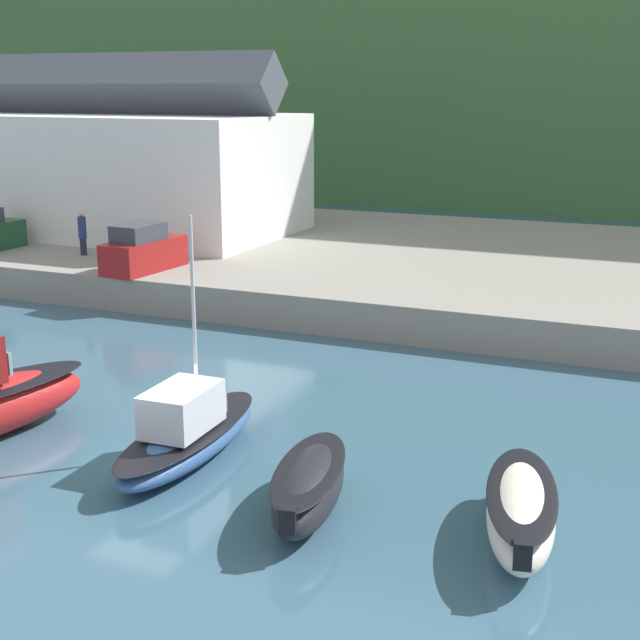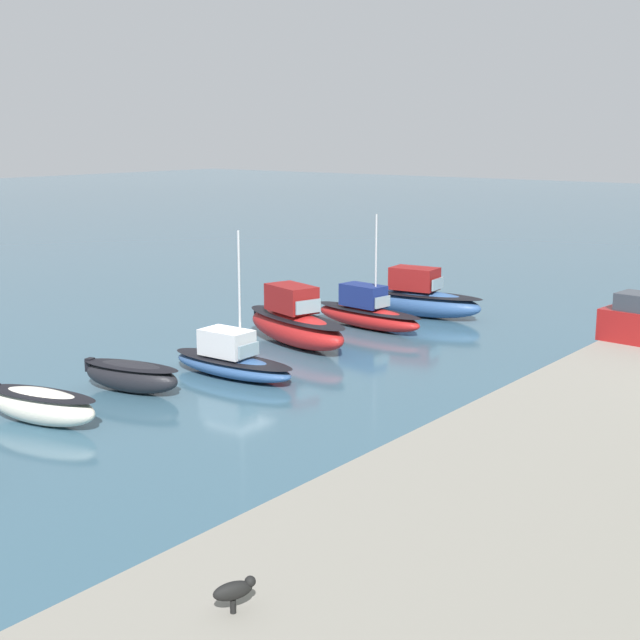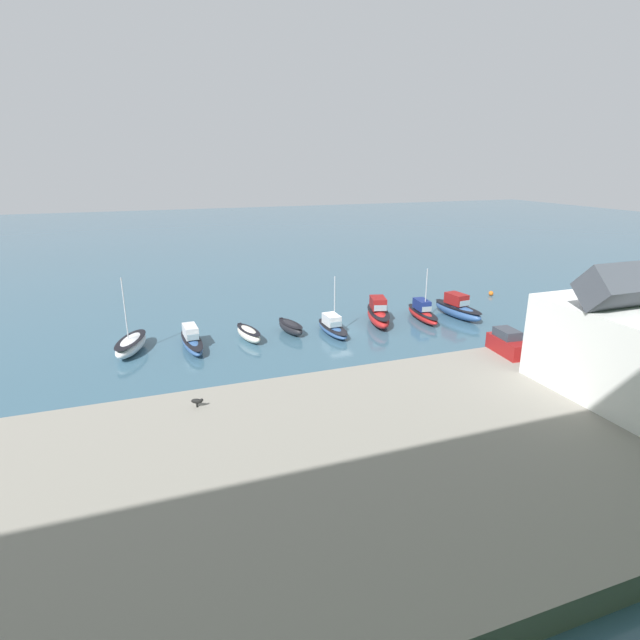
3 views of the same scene
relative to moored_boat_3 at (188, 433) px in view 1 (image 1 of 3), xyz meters
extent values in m
plane|color=#385B70|center=(-1.01, -0.49, -0.74)|extent=(320.00, 320.00, 0.00)
cube|color=gray|center=(-1.01, 24.66, 0.02)|extent=(98.79, 24.36, 1.52)
cube|color=white|center=(-19.97, 23.75, 4.07)|extent=(21.71, 11.07, 6.58)
cube|color=#474C56|center=(-19.97, 23.75, 9.03)|extent=(22.14, 3.34, 3.34)
ellipsoid|color=#33568E|center=(0.00, 0.06, -0.27)|extent=(2.06, 6.46, 0.94)
ellipsoid|color=black|center=(0.00, 0.06, 0.06)|extent=(2.14, 6.59, 0.12)
cube|color=silver|center=(0.01, -0.26, 0.77)|extent=(1.48, 2.28, 1.13)
cube|color=#8CA5B2|center=(-0.03, 1.01, 0.60)|extent=(1.28, 0.14, 0.57)
cylinder|color=silver|center=(-0.02, 0.54, 2.97)|extent=(0.10, 0.10, 5.54)
ellipsoid|color=black|center=(4.25, -1.63, -0.08)|extent=(2.37, 4.71, 1.31)
ellipsoid|color=black|center=(4.25, -1.63, 0.38)|extent=(2.45, 4.81, 0.12)
cube|color=black|center=(4.70, -3.72, 0.18)|extent=(0.41, 0.35, 0.56)
ellipsoid|color=white|center=(9.00, -1.01, -0.06)|extent=(2.40, 5.06, 1.36)
ellipsoid|color=black|center=(9.00, -1.01, 0.41)|extent=(2.48, 5.17, 0.12)
cube|color=black|center=(9.46, -3.28, 0.21)|extent=(0.41, 0.35, 0.56)
cube|color=maroon|center=(-11.06, 14.49, 1.48)|extent=(2.16, 4.34, 1.40)
cube|color=#333842|center=(-11.09, 14.17, 2.56)|extent=(1.73, 2.44, 0.76)
cylinder|color=#232838|center=(-15.97, 16.45, 1.21)|extent=(0.32, 0.32, 0.85)
cylinder|color=navy|center=(-15.97, 16.45, 2.16)|extent=(0.40, 0.40, 1.05)
sphere|color=tan|center=(-15.97, 16.45, 2.80)|extent=(0.24, 0.24, 0.24)
camera|label=1|loc=(11.93, -18.91, 8.92)|focal=50.00mm
camera|label=2|loc=(27.40, 26.26, 9.80)|focal=50.00mm
camera|label=3|loc=(18.89, 47.71, 17.05)|focal=28.00mm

